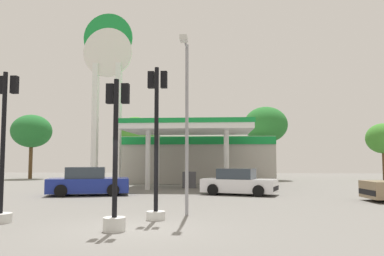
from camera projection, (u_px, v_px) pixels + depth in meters
ground_plane at (133, 229)px, 11.14m from camera, size 90.00×90.00×0.00m
gas_station at (195, 157)px, 32.87m from camera, size 12.91×12.87×4.51m
station_pole_sign at (107, 75)px, 30.16m from camera, size 3.82×0.56×13.27m
car_1 at (88, 182)px, 21.46m from camera, size 4.63×2.88×1.54m
car_2 at (239, 183)px, 21.74m from camera, size 4.36×2.79×1.45m
traffic_signal_1 at (156, 153)px, 12.94m from camera, size 0.65×0.67×5.04m
traffic_signal_2 at (3, 165)px, 12.34m from camera, size 0.71×0.71×4.75m
traffic_signal_3 at (115, 172)px, 10.89m from camera, size 0.65×0.66×4.22m
tree_0 at (32, 131)px, 39.77m from camera, size 4.02×4.02×6.48m
tree_1 at (135, 135)px, 40.36m from camera, size 3.98×3.98×6.31m
tree_2 at (266, 125)px, 37.90m from camera, size 4.20×4.20×7.03m
tree_3 at (383, 139)px, 35.84m from camera, size 3.05×3.05×5.24m
corner_streetlamp at (186, 109)px, 13.83m from camera, size 0.24×1.48×6.13m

